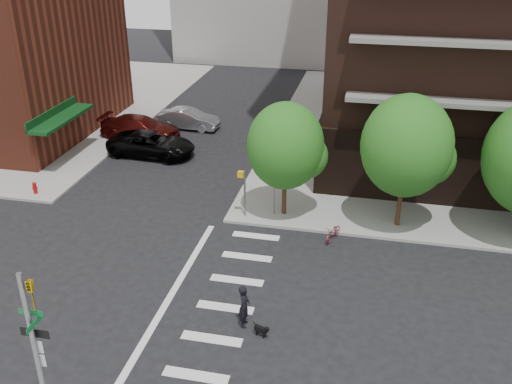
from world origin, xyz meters
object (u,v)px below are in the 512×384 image
(fire_hydrant, at_px, (35,187))
(dog_walker, at_px, (244,306))
(parked_car_black, at_px, (152,144))
(parked_car_maroon, at_px, (140,128))
(parked_car_silver, at_px, (188,119))
(scooter, at_px, (333,232))
(traffic_signal, at_px, (41,372))

(fire_hydrant, bearing_deg, dog_walker, -30.91)
(fire_hydrant, distance_m, parked_car_black, 8.46)
(parked_car_maroon, distance_m, parked_car_silver, 3.91)
(fire_hydrant, bearing_deg, scooter, -4.28)
(traffic_signal, xyz_separation_m, parked_car_black, (-5.73, 22.57, -1.88))
(parked_car_maroon, height_order, parked_car_silver, parked_car_maroon)
(fire_hydrant, distance_m, parked_car_silver, 13.92)
(parked_car_silver, distance_m, scooter, 18.90)
(parked_car_black, relative_size, parked_car_silver, 1.26)
(fire_hydrant, bearing_deg, traffic_signal, -56.74)
(parked_car_black, relative_size, parked_car_maroon, 1.01)
(parked_car_maroon, relative_size, scooter, 3.71)
(traffic_signal, height_order, fire_hydrant, traffic_signal)
(parked_car_maroon, bearing_deg, parked_car_black, -145.19)
(parked_car_black, relative_size, scooter, 3.76)
(fire_hydrant, distance_m, scooter, 17.41)
(parked_car_black, xyz_separation_m, dog_walker, (10.23, -15.99, 0.10))
(traffic_signal, bearing_deg, parked_car_black, 104.23)
(dog_walker, bearing_deg, parked_car_maroon, 26.35)
(fire_hydrant, bearing_deg, parked_car_black, 59.40)
(parked_car_black, xyz_separation_m, parked_car_silver, (0.70, 5.71, -0.05))
(parked_car_silver, bearing_deg, parked_car_maroon, 139.28)
(parked_car_black, bearing_deg, dog_walker, -143.64)
(scooter, bearing_deg, parked_car_black, 166.08)
(parked_car_maroon, relative_size, dog_walker, 3.15)
(traffic_signal, distance_m, parked_car_maroon, 26.67)
(traffic_signal, relative_size, parked_car_silver, 1.29)
(traffic_signal, xyz_separation_m, dog_walker, (4.51, 6.59, -1.78))
(parked_car_black, xyz_separation_m, parked_car_maroon, (-2.00, 2.88, 0.03))
(parked_car_silver, relative_size, scooter, 2.98)
(parked_car_maroon, distance_m, scooter, 18.93)
(traffic_signal, distance_m, parked_car_silver, 28.80)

